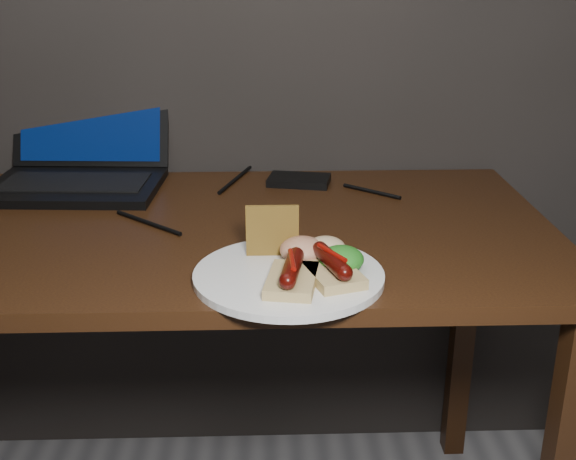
# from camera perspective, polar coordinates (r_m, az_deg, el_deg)

# --- Properties ---
(desk) EXTENTS (1.40, 0.70, 0.75)m
(desk) POSITION_cam_1_polar(r_m,az_deg,el_deg) (1.39, -8.61, -3.04)
(desk) COLOR #38210E
(desk) RESTS_ON ground
(laptop) EXTENTS (0.37, 0.35, 0.25)m
(laptop) POSITION_cam_1_polar(r_m,az_deg,el_deg) (1.64, -16.03, 5.45)
(laptop) COLOR black
(laptop) RESTS_ON desk
(hard_drive) EXTENTS (0.15, 0.11, 0.02)m
(hard_drive) POSITION_cam_1_polar(r_m,az_deg,el_deg) (1.58, 0.88, 3.95)
(hard_drive) COLOR black
(hard_drive) RESTS_ON desk
(desk_cables) EXTENTS (0.84, 0.45, 0.01)m
(desk_cables) POSITION_cam_1_polar(r_m,az_deg,el_deg) (1.50, -8.56, 2.62)
(desk_cables) COLOR black
(desk_cables) RESTS_ON desk
(plate) EXTENTS (0.35, 0.35, 0.01)m
(plate) POSITION_cam_1_polar(r_m,az_deg,el_deg) (1.11, 0.05, -3.63)
(plate) COLOR white
(plate) RESTS_ON desk
(bread_sausage_center) EXTENTS (0.09, 0.13, 0.04)m
(bread_sausage_center) POSITION_cam_1_polar(r_m,az_deg,el_deg) (1.06, 0.31, -3.56)
(bread_sausage_center) COLOR tan
(bread_sausage_center) RESTS_ON plate
(bread_sausage_right) EXTENTS (0.10, 0.13, 0.04)m
(bread_sausage_right) POSITION_cam_1_polar(r_m,az_deg,el_deg) (1.09, 3.46, -2.99)
(bread_sausage_right) COLOR tan
(bread_sausage_right) RESTS_ON plate
(crispbread) EXTENTS (0.09, 0.01, 0.08)m
(crispbread) POSITION_cam_1_polar(r_m,az_deg,el_deg) (1.16, -1.25, -0.04)
(crispbread) COLOR olive
(crispbread) RESTS_ON plate
(salad_greens) EXTENTS (0.07, 0.07, 0.04)m
(salad_greens) POSITION_cam_1_polar(r_m,az_deg,el_deg) (1.11, 4.24, -2.30)
(salad_greens) COLOR #134F0F
(salad_greens) RESTS_ON plate
(salsa_mound) EXTENTS (0.07, 0.07, 0.04)m
(salsa_mound) POSITION_cam_1_polar(r_m,az_deg,el_deg) (1.14, 1.13, -1.57)
(salsa_mound) COLOR #9C1B0F
(salsa_mound) RESTS_ON plate
(coleslaw_mound) EXTENTS (0.06, 0.06, 0.04)m
(coleslaw_mound) POSITION_cam_1_polar(r_m,az_deg,el_deg) (1.16, 3.01, -1.44)
(coleslaw_mound) COLOR beige
(coleslaw_mound) RESTS_ON plate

